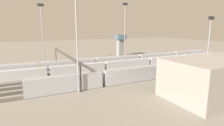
{
  "coord_description": "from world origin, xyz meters",
  "views": [
    {
      "loc": [
        39.52,
        73.67,
        19.16
      ],
      "look_at": [
        2.27,
        -2.82,
        2.5
      ],
      "focal_mm": 29.43,
      "sensor_mm": 36.0,
      "label": 1
    }
  ],
  "objects_px": {
    "train_on_track_3": "(118,61)",
    "train_on_track_7": "(203,63)",
    "light_mast_1": "(209,37)",
    "light_mast_3": "(77,27)",
    "control_tower": "(120,44)",
    "signal_gantry": "(65,56)",
    "train_on_track_4": "(128,64)",
    "light_mast_2": "(125,25)",
    "train_on_track_8": "(160,71)",
    "light_mast_0": "(42,28)"
  },
  "relations": [
    {
      "from": "train_on_track_3",
      "to": "train_on_track_7",
      "type": "relative_size",
      "value": 11.98
    },
    {
      "from": "light_mast_1",
      "to": "light_mast_3",
      "type": "relative_size",
      "value": 0.77
    },
    {
      "from": "control_tower",
      "to": "light_mast_3",
      "type": "bearing_deg",
      "value": 51.2
    },
    {
      "from": "light_mast_1",
      "to": "light_mast_3",
      "type": "distance_m",
      "value": 55.0
    },
    {
      "from": "train_on_track_7",
      "to": "signal_gantry",
      "type": "relative_size",
      "value": 0.22
    },
    {
      "from": "train_on_track_4",
      "to": "light_mast_2",
      "type": "distance_m",
      "value": 30.87
    },
    {
      "from": "train_on_track_8",
      "to": "light_mast_1",
      "type": "bearing_deg",
      "value": 171.68
    },
    {
      "from": "train_on_track_8",
      "to": "train_on_track_7",
      "type": "bearing_deg",
      "value": -170.77
    },
    {
      "from": "light_mast_0",
      "to": "control_tower",
      "type": "relative_size",
      "value": 2.1
    },
    {
      "from": "train_on_track_4",
      "to": "train_on_track_7",
      "type": "relative_size",
      "value": 11.98
    },
    {
      "from": "light_mast_0",
      "to": "light_mast_1",
      "type": "distance_m",
      "value": 75.56
    },
    {
      "from": "train_on_track_4",
      "to": "signal_gantry",
      "type": "relative_size",
      "value": 2.66
    },
    {
      "from": "light_mast_3",
      "to": "control_tower",
      "type": "relative_size",
      "value": 2.11
    },
    {
      "from": "light_mast_2",
      "to": "control_tower",
      "type": "distance_m",
      "value": 15.4
    },
    {
      "from": "light_mast_1",
      "to": "signal_gantry",
      "type": "distance_m",
      "value": 59.31
    },
    {
      "from": "light_mast_0",
      "to": "light_mast_1",
      "type": "xyz_separation_m",
      "value": [
        -59.55,
        46.35,
        -3.72
      ]
    },
    {
      "from": "light_mast_2",
      "to": "signal_gantry",
      "type": "distance_m",
      "value": 47.9
    },
    {
      "from": "train_on_track_4",
      "to": "light_mast_2",
      "type": "bearing_deg",
      "value": -115.88
    },
    {
      "from": "train_on_track_4",
      "to": "train_on_track_3",
      "type": "bearing_deg",
      "value": -61.98
    },
    {
      "from": "train_on_track_4",
      "to": "train_on_track_7",
      "type": "distance_m",
      "value": 36.48
    },
    {
      "from": "control_tower",
      "to": "train_on_track_4",
      "type": "bearing_deg",
      "value": 67.57
    },
    {
      "from": "train_on_track_8",
      "to": "light_mast_2",
      "type": "distance_m",
      "value": 46.65
    },
    {
      "from": "signal_gantry",
      "to": "light_mast_0",
      "type": "bearing_deg",
      "value": -76.67
    },
    {
      "from": "train_on_track_8",
      "to": "light_mast_3",
      "type": "bearing_deg",
      "value": 4.2
    },
    {
      "from": "light_mast_3",
      "to": "train_on_track_7",
      "type": "bearing_deg",
      "value": -173.36
    },
    {
      "from": "train_on_track_3",
      "to": "light_mast_0",
      "type": "xyz_separation_m",
      "value": [
        32.46,
        -18.14,
        16.35
      ]
    },
    {
      "from": "control_tower",
      "to": "train_on_track_8",
      "type": "bearing_deg",
      "value": 78.39
    },
    {
      "from": "train_on_track_3",
      "to": "light_mast_0",
      "type": "distance_m",
      "value": 40.63
    },
    {
      "from": "train_on_track_4",
      "to": "train_on_track_7",
      "type": "xyz_separation_m",
      "value": [
        -33.25,
        15.0,
        0.14
      ]
    },
    {
      "from": "light_mast_3",
      "to": "train_on_track_8",
      "type": "bearing_deg",
      "value": -175.8
    },
    {
      "from": "train_on_track_7",
      "to": "control_tower",
      "type": "distance_m",
      "value": 51.26
    },
    {
      "from": "train_on_track_4",
      "to": "train_on_track_7",
      "type": "height_order",
      "value": "train_on_track_7"
    },
    {
      "from": "light_mast_1",
      "to": "signal_gantry",
      "type": "bearing_deg",
      "value": -23.23
    },
    {
      "from": "light_mast_1",
      "to": "light_mast_2",
      "type": "height_order",
      "value": "light_mast_2"
    },
    {
      "from": "light_mast_0",
      "to": "light_mast_2",
      "type": "relative_size",
      "value": 0.92
    },
    {
      "from": "light_mast_1",
      "to": "light_mast_3",
      "type": "height_order",
      "value": "light_mast_3"
    },
    {
      "from": "train_on_track_7",
      "to": "light_mast_0",
      "type": "bearing_deg",
      "value": -29.15
    },
    {
      "from": "train_on_track_7",
      "to": "signal_gantry",
      "type": "bearing_deg",
      "value": -13.41
    },
    {
      "from": "control_tower",
      "to": "train_on_track_3",
      "type": "bearing_deg",
      "value": 59.47
    },
    {
      "from": "train_on_track_3",
      "to": "signal_gantry",
      "type": "relative_size",
      "value": 2.66
    },
    {
      "from": "train_on_track_7",
      "to": "light_mast_1",
      "type": "distance_m",
      "value": 17.78
    },
    {
      "from": "train_on_track_4",
      "to": "signal_gantry",
      "type": "bearing_deg",
      "value": 0.0
    },
    {
      "from": "train_on_track_7",
      "to": "train_on_track_3",
      "type": "bearing_deg",
      "value": -29.11
    },
    {
      "from": "train_on_track_4",
      "to": "control_tower",
      "type": "xyz_separation_m",
      "value": [
        -13.09,
        -31.72,
        6.36
      ]
    },
    {
      "from": "train_on_track_7",
      "to": "light_mast_2",
      "type": "relative_size",
      "value": 0.3
    },
    {
      "from": "light_mast_1",
      "to": "light_mast_2",
      "type": "xyz_separation_m",
      "value": [
        13.59,
        -45.53,
        5.14
      ]
    },
    {
      "from": "train_on_track_4",
      "to": "light_mast_2",
      "type": "relative_size",
      "value": 3.65
    },
    {
      "from": "train_on_track_7",
      "to": "light_mast_2",
      "type": "distance_m",
      "value": 47.2
    },
    {
      "from": "light_mast_2",
      "to": "light_mast_3",
      "type": "xyz_separation_m",
      "value": [
        41.27,
        44.74,
        -1.29
      ]
    },
    {
      "from": "control_tower",
      "to": "light_mast_0",
      "type": "bearing_deg",
      "value": 10.08
    }
  ]
}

